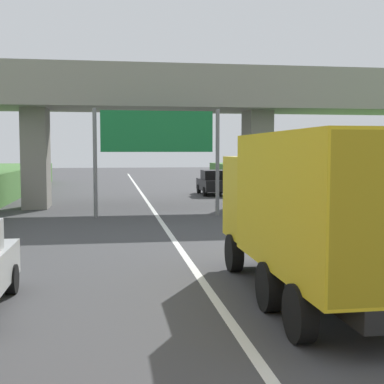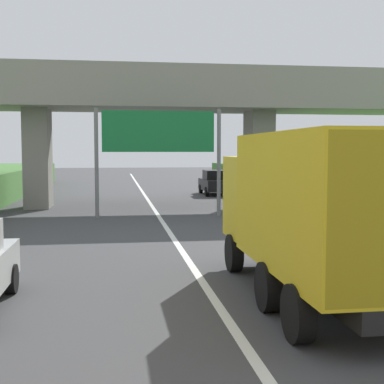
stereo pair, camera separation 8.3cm
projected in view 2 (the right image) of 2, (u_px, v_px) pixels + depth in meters
name	position (u px, v px, depth m)	size (l,w,h in m)	color
lane_centre_stripe	(163.00, 223.00, 22.71)	(0.20, 95.30, 0.01)	white
overpass_bridge	(151.00, 104.00, 29.09)	(40.00, 4.80, 7.53)	gray
overhead_highway_sign	(159.00, 138.00, 24.50)	(5.88, 0.18, 5.03)	slate
truck_yellow	(311.00, 208.00, 10.81)	(2.44, 7.30, 3.44)	black
car_black	(215.00, 182.00, 36.93)	(1.86, 4.10, 1.72)	black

